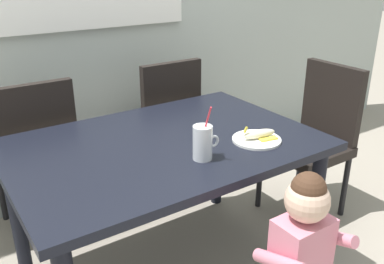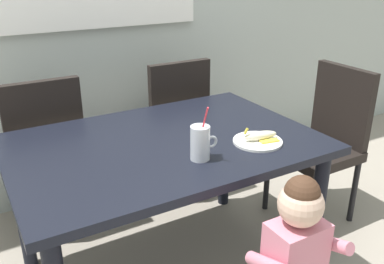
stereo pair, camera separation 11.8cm
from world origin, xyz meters
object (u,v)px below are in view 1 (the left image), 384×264
dining_chair_left (36,150)px  peeled_banana (259,134)px  snack_plate (257,140)px  dining_table (165,160)px  toddler_standing (302,245)px  dining_chair_right (164,120)px  milk_cup (203,144)px  dining_chair_far (316,132)px

dining_chair_left → peeled_banana: (0.81, -0.96, 0.24)m
snack_plate → dining_table: bearing=147.0°
toddler_standing → snack_plate: (0.17, 0.47, 0.24)m
toddler_standing → peeled_banana: size_ratio=4.79×
toddler_standing → dining_chair_left: bearing=113.8°
dining_chair_left → dining_table: bearing=120.8°
dining_chair_right → peeled_banana: (-0.04, -0.97, 0.24)m
dining_chair_left → milk_cup: (0.47, -0.97, 0.28)m
peeled_banana → dining_chair_right: bearing=87.8°
dining_table → dining_chair_right: 0.85m
toddler_standing → dining_table: bearing=105.8°
dining_chair_left → peeled_banana: size_ratio=5.48×
dining_table → peeled_banana: bearing=-32.1°
toddler_standing → peeled_banana: (0.18, 0.46, 0.26)m
dining_table → peeled_banana: size_ratio=8.14×
dining_chair_far → toddler_standing: size_ratio=1.15×
dining_chair_right → dining_chair_far: size_ratio=1.00×
milk_cup → peeled_banana: milk_cup is taller
dining_chair_left → toddler_standing: 1.55m
dining_table → dining_chair_left: dining_chair_left is taller
milk_cup → toddler_standing: bearing=-71.1°
dining_chair_far → toddler_standing: dining_chair_far is taller
dining_chair_right → dining_chair_left: bearing=0.9°
peeled_banana → toddler_standing: bearing=-111.4°
toddler_standing → milk_cup: (-0.15, 0.45, 0.30)m
dining_chair_far → peeled_banana: size_ratio=5.48×
snack_plate → peeled_banana: (0.01, -0.00, 0.03)m
dining_chair_right → toddler_standing: bearing=81.3°
toddler_standing → peeled_banana: same height
dining_table → milk_cup: milk_cup is taller
dining_chair_left → snack_plate: 1.26m
dining_chair_far → peeled_banana: bearing=-70.8°
dining_chair_far → snack_plate: dining_chair_far is taller
dining_chair_far → milk_cup: (-1.06, -0.27, 0.28)m
dining_chair_right → milk_cup: 1.09m
dining_chair_right → milk_cup: bearing=69.2°
dining_chair_far → peeled_banana: dining_chair_far is taller
dining_chair_right → toddler_standing: dining_chair_right is taller
dining_table → dining_chair_far: dining_chair_far is taller
toddler_standing → snack_plate: bearing=70.3°
snack_plate → peeled_banana: 0.03m
dining_table → toddler_standing: size_ratio=1.70×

